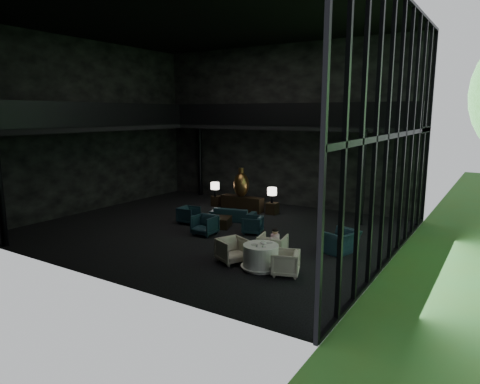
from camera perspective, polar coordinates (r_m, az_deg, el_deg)
The scene contains 36 objects.
floor at distance 17.46m, azimuth -3.64°, elevation -5.00°, with size 14.00×12.00×0.02m, color black.
ceiling at distance 17.16m, azimuth -3.97°, elevation 21.70°, with size 14.00×12.00×0.02m, color black.
wall_back at distance 21.98m, azimuth 5.55°, elevation 8.72°, with size 14.00×0.04×8.00m, color black.
wall_front at distance 12.51m, azimuth -20.31°, elevation 6.84°, with size 14.00×0.04×8.00m, color black.
wall_left at distance 21.71m, azimuth -19.07°, elevation 8.18°, with size 0.04×12.00×8.00m, color black.
curtain_wall at distance 13.94m, azimuth 20.17°, elevation 7.15°, with size 0.20×12.00×8.00m, color black, non-canonical shape.
mezzanine_left at distance 20.94m, azimuth -17.33°, elevation 8.22°, with size 2.00×12.00×0.25m, color black.
mezzanine_back at distance 20.64m, azimuth 6.79°, elevation 8.59°, with size 12.00×2.00×0.25m, color black.
railing_left at distance 20.18m, azimuth -15.55°, elevation 9.95°, with size 0.06×12.00×1.00m, color black.
railing_back at distance 19.73m, azimuth 5.55°, elevation 10.27°, with size 12.00×0.06×1.00m, color black.
column_sw at distance 17.08m, azimuth -29.36°, elevation 0.18°, with size 0.24×0.24×4.00m, color black.
column_nw at distance 24.54m, azimuth -5.36°, elevation 4.22°, with size 0.24×0.24×4.00m, color black.
column_ne at distance 18.52m, azimuth 15.96°, elevation 1.83°, with size 0.24×0.24×4.00m, color black.
console at distance 20.72m, azimuth 0.30°, elevation -1.52°, with size 2.18×0.49×0.69m, color black.
bronze_urn at distance 20.47m, azimuth 0.17°, elevation 1.01°, with size 0.75×0.75×1.39m.
side_table_left at distance 21.74m, azimuth -3.05°, elevation -1.19°, with size 0.47×0.47×0.52m, color black.
table_lamp_left at distance 21.45m, azimuth -3.36°, elevation 0.74°, with size 0.43×0.43×0.72m.
side_table_right at distance 20.05m, azimuth 4.34°, elevation -2.20°, with size 0.48×0.48×0.53m, color black.
table_lamp_right at distance 19.84m, azimuth 4.30°, elevation -0.00°, with size 0.43×0.43×0.73m.
sofa at distance 18.78m, azimuth -0.96°, elevation -2.70°, with size 1.90×0.55×0.74m, color black.
lounge_armchair_west at distance 18.44m, azimuth -6.86°, elevation -2.92°, with size 0.78×0.73×0.81m, color #183040.
lounge_armchair_east at distance 16.77m, azimuth 1.69°, elevation -4.33°, with size 0.72×0.67×0.74m, color #1F373D.
lounge_armchair_south at distance 16.63m, azimuth -4.74°, elevation -4.15°, with size 0.90×0.85×0.93m, color #1B3C44.
window_armchair at distance 14.90m, azimuth 13.19°, elevation -5.81°, with size 1.25×0.81×1.09m, color #1B384C.
coffee_table at distance 17.78m, azimuth -2.87°, elevation -4.02°, with size 0.93×0.93×0.41m, color black.
dining_table at distance 13.11m, azimuth 2.78°, elevation -8.80°, with size 1.23×1.23×0.75m.
dining_chair_north at distance 13.98m, azimuth 4.36°, elevation -6.91°, with size 0.94×0.88×0.96m, color beige.
dining_chair_east at distance 12.66m, azimuth 6.07°, elevation -9.19°, with size 0.79×0.74×0.81m, color beige.
dining_chair_west at distance 13.61m, azimuth -1.08°, elevation -7.47°, with size 0.89×0.84×0.92m, color #C2B397.
child at distance 13.77m, azimuth 4.71°, elevation -6.04°, with size 0.28×0.28×0.60m.
plate_a at distance 12.96m, azimuth 1.95°, elevation -7.03°, with size 0.21×0.21×0.01m, color white.
plate_b at distance 13.16m, azimuth 3.94°, elevation -6.78°, with size 0.21×0.21×0.01m, color white.
saucer at distance 12.75m, azimuth 3.21°, elevation -7.34°, with size 0.13×0.13×0.01m, color white.
coffee_cup at distance 12.75m, azimuth 3.10°, elevation -7.19°, with size 0.07×0.07×0.05m, color white.
cereal_bowl at distance 13.05m, azimuth 3.10°, elevation -6.74°, with size 0.18×0.18×0.09m, color white.
cream_pot at distance 12.75m, azimuth 2.24°, elevation -7.21°, with size 0.06×0.06×0.06m, color #99999E.
Camera 1 is at (9.91, -13.61, 4.65)m, focal length 32.00 mm.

